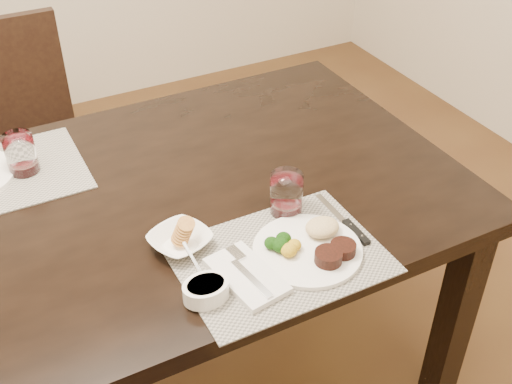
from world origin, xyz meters
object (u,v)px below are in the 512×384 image
dinner_plate (313,246)px  steak_knife (350,226)px  wine_glass_near (286,196)px  cracker_bowl (180,240)px  chair_far (23,131)px

dinner_plate → steak_knife: bearing=-0.8°
dinner_plate → wine_glass_near: wine_glass_near is taller
wine_glass_near → steak_knife: bearing=-50.6°
wine_glass_near → dinner_plate: bearing=-97.0°
cracker_bowl → wine_glass_near: bearing=0.0°
chair_far → wine_glass_near: bearing=-67.9°
steak_knife → cracker_bowl: size_ratio=1.28×
chair_far → wine_glass_near: (0.46, -1.14, 0.30)m
cracker_bowl → dinner_plate: bearing=-30.8°
dinner_plate → steak_knife: 0.13m
steak_knife → wine_glass_near: wine_glass_near is taller
cracker_bowl → wine_glass_near: 0.28m
dinner_plate → cracker_bowl: 0.31m
chair_far → steak_knife: size_ratio=4.10×
dinner_plate → steak_knife: dinner_plate is taller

